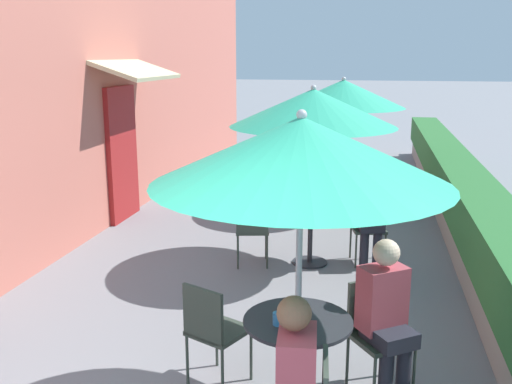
# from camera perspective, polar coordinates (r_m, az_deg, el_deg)

# --- Properties ---
(cafe_facade_wall) EXTENTS (0.98, 14.40, 4.20)m
(cafe_facade_wall) POSITION_cam_1_polar(r_m,az_deg,el_deg) (9.72, -12.95, 10.41)
(cafe_facade_wall) COLOR #C66B5B
(cafe_facade_wall) RESTS_ON ground_plane
(planter_hedge) EXTENTS (0.60, 13.40, 1.01)m
(planter_hedge) POSITION_cam_1_polar(r_m,az_deg,el_deg) (9.20, 19.36, 0.04)
(planter_hedge) COLOR gray
(planter_hedge) RESTS_ON ground_plane
(patio_table_near) EXTENTS (0.77, 0.77, 0.76)m
(patio_table_near) POSITION_cam_1_polar(r_m,az_deg,el_deg) (4.20, 4.16, -15.18)
(patio_table_near) COLOR #28282D
(patio_table_near) RESTS_ON ground_plane
(patio_umbrella_near) EXTENTS (2.00, 2.00, 2.22)m
(patio_umbrella_near) POSITION_cam_1_polar(r_m,az_deg,el_deg) (3.73, 4.53, 4.11)
(patio_umbrella_near) COLOR #B7B7BC
(patio_umbrella_near) RESTS_ON ground_plane
(cafe_chair_near_left) EXTENTS (0.56, 0.56, 0.87)m
(cafe_chair_near_left) POSITION_cam_1_polar(r_m,az_deg,el_deg) (4.62, 11.91, -13.08)
(cafe_chair_near_left) COLOR #384238
(cafe_chair_near_left) RESTS_ON ground_plane
(seated_patron_near_left) EXTENTS (0.49, 0.51, 1.25)m
(seated_patron_near_left) POSITION_cam_1_polar(r_m,az_deg,el_deg) (4.46, 12.87, -11.67)
(seated_patron_near_left) COLOR #23232D
(seated_patron_near_left) RESTS_ON ground_plane
(cafe_chair_near_right) EXTENTS (0.53, 0.53, 0.87)m
(cafe_chair_near_right) POSITION_cam_1_polar(r_m,az_deg,el_deg) (4.54, -4.37, -13.28)
(cafe_chair_near_right) COLOR #384238
(cafe_chair_near_right) RESTS_ON ground_plane
(coffee_cup_near) EXTENTS (0.07, 0.07, 0.09)m
(coffee_cup_near) POSITION_cam_1_polar(r_m,az_deg,el_deg) (4.00, 2.19, -12.55)
(coffee_cup_near) COLOR teal
(coffee_cup_near) RESTS_ON patio_table_near
(patio_table_mid) EXTENTS (0.77, 0.77, 0.76)m
(patio_table_mid) POSITION_cam_1_polar(r_m,az_deg,el_deg) (7.12, 5.47, -2.97)
(patio_table_mid) COLOR #28282D
(patio_table_mid) RESTS_ON ground_plane
(patio_umbrella_mid) EXTENTS (2.00, 2.00, 2.22)m
(patio_umbrella_mid) POSITION_cam_1_polar(r_m,az_deg,el_deg) (6.86, 5.74, 8.37)
(patio_umbrella_mid) COLOR #B7B7BC
(patio_umbrella_mid) RESTS_ON ground_plane
(cafe_chair_mid_left) EXTENTS (0.48, 0.48, 0.87)m
(cafe_chair_mid_left) POSITION_cam_1_polar(r_m,az_deg,el_deg) (7.32, 11.05, -2.95)
(cafe_chair_mid_left) COLOR #384238
(cafe_chair_mid_left) RESTS_ON ground_plane
(seated_patron_mid_left) EXTENTS (0.40, 0.46, 1.25)m
(seated_patron_mid_left) POSITION_cam_1_polar(r_m,az_deg,el_deg) (7.17, 11.30, -1.89)
(seated_patron_mid_left) COLOR #23232D
(seated_patron_mid_left) RESTS_ON ground_plane
(cafe_chair_mid_right) EXTENTS (0.48, 0.48, 0.87)m
(cafe_chair_mid_right) POSITION_cam_1_polar(r_m,az_deg,el_deg) (7.01, -0.37, -3.44)
(cafe_chair_mid_right) COLOR #384238
(cafe_chair_mid_right) RESTS_ON ground_plane
(coffee_cup_mid) EXTENTS (0.07, 0.07, 0.09)m
(coffee_cup_mid) POSITION_cam_1_polar(r_m,az_deg,el_deg) (6.98, 5.47, -1.15)
(coffee_cup_mid) COLOR #232328
(coffee_cup_mid) RESTS_ON patio_table_mid
(patio_table_far) EXTENTS (0.77, 0.77, 0.76)m
(patio_table_far) POSITION_cam_1_polar(r_m,az_deg,el_deg) (9.68, 8.44, 1.36)
(patio_table_far) COLOR #28282D
(patio_table_far) RESTS_ON ground_plane
(patio_umbrella_far) EXTENTS (2.00, 2.00, 2.22)m
(patio_umbrella_far) POSITION_cam_1_polar(r_m,az_deg,el_deg) (9.49, 8.73, 9.69)
(patio_umbrella_far) COLOR #B7B7BC
(patio_umbrella_far) RESTS_ON ground_plane
(cafe_chair_far_left) EXTENTS (0.51, 0.51, 0.87)m
(cafe_chair_far_left) POSITION_cam_1_polar(r_m,az_deg,el_deg) (9.04, 10.20, 0.23)
(cafe_chair_far_left) COLOR #384238
(cafe_chair_far_left) RESTS_ON ground_plane
(cafe_chair_far_right) EXTENTS (0.51, 0.51, 0.87)m
(cafe_chair_far_right) POSITION_cam_1_polar(r_m,az_deg,el_deg) (10.35, 6.88, 2.03)
(cafe_chair_far_right) COLOR #384238
(cafe_chair_far_right) RESTS_ON ground_plane
(coffee_cup_far) EXTENTS (0.07, 0.07, 0.09)m
(coffee_cup_far) POSITION_cam_1_polar(r_m,az_deg,el_deg) (9.77, 8.59, 2.98)
(coffee_cup_far) COLOR white
(coffee_cup_far) RESTS_ON patio_table_far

